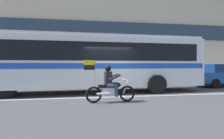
{
  "coord_description": "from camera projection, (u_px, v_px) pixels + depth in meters",
  "views": [
    {
      "loc": [
        -1.72,
        -10.16,
        1.58
      ],
      "look_at": [
        0.07,
        -0.37,
        1.35
      ],
      "focal_mm": 31.87,
      "sensor_mm": 36.0,
      "label": 1
    }
  ],
  "objects": [
    {
      "name": "fire_hydrant",
      "position": [
        173.0,
        78.0,
        15.6
      ],
      "size": [
        0.22,
        0.3,
        0.75
      ],
      "color": "gold",
      "rests_on": "sidewalk_curb"
    },
    {
      "name": "lane_center_stripe",
      "position": [
        111.0,
        97.0,
        9.75
      ],
      "size": [
        26.6,
        0.14,
        0.01
      ],
      "primitive_type": "cube",
      "color": "silver",
      "rests_on": "ground_plane"
    },
    {
      "name": "transit_bus",
      "position": [
        89.0,
        60.0,
        11.3
      ],
      "size": [
        13.16,
        3.1,
        3.22
      ],
      "color": "silver",
      "rests_on": "ground_plane"
    },
    {
      "name": "motorcycle_with_rider",
      "position": [
        110.0,
        87.0,
        8.36
      ],
      "size": [
        2.19,
        0.64,
        1.78
      ],
      "color": "black",
      "rests_on": "ground_plane"
    },
    {
      "name": "office_building_facade",
      "position": [
        95.0,
        7.0,
        17.45
      ],
      "size": [
        28.0,
        0.89,
        13.28
      ],
      "color": "#B2A893",
      "rests_on": "ground_plane"
    },
    {
      "name": "sidewalk_curb",
      "position": [
        98.0,
        84.0,
        15.35
      ],
      "size": [
        28.0,
        3.8,
        0.15
      ],
      "primitive_type": "cube",
      "color": "#A39E93",
      "rests_on": "ground_plane"
    },
    {
      "name": "ground_plane",
      "position": [
        109.0,
        95.0,
        10.34
      ],
      "size": [
        60.0,
        60.0,
        0.0
      ],
      "primitive_type": "plane",
      "color": "#3D3D3F"
    }
  ]
}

